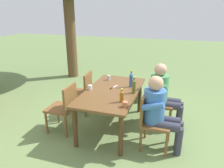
{
  "coord_description": "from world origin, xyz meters",
  "views": [
    {
      "loc": [
        -3.26,
        -1.03,
        2.09
      ],
      "look_at": [
        0.0,
        0.0,
        0.84
      ],
      "focal_mm": 33.72,
      "sensor_mm": 36.0,
      "label": 1
    }
  ],
  "objects_px": {
    "person_in_white_shirt": "(159,110)",
    "bottle_amber": "(122,96)",
    "chair_near_left": "(151,119)",
    "table_knife": "(113,87)",
    "cup_glass": "(90,87)",
    "chair_near_right": "(157,100)",
    "bottle_olive": "(134,86)",
    "backpack_by_near_side": "(136,92)",
    "cup_steel": "(109,78)",
    "cup_terracotta": "(125,104)",
    "chair_far_right": "(83,91)",
    "dining_table": "(112,95)",
    "person_in_plaid_shirt": "(163,92)",
    "chair_far_left": "(65,106)",
    "bottle_blue": "(131,80)"
  },
  "relations": [
    {
      "from": "person_in_white_shirt",
      "to": "bottle_amber",
      "type": "relative_size",
      "value": 5.3
    },
    {
      "from": "chair_near_left",
      "to": "table_knife",
      "type": "distance_m",
      "value": 0.95
    },
    {
      "from": "cup_glass",
      "to": "chair_near_right",
      "type": "bearing_deg",
      "value": -68.56
    },
    {
      "from": "bottle_olive",
      "to": "cup_glass",
      "type": "relative_size",
      "value": 3.59
    },
    {
      "from": "chair_near_left",
      "to": "backpack_by_near_side",
      "type": "distance_m",
      "value": 1.76
    },
    {
      "from": "cup_steel",
      "to": "backpack_by_near_side",
      "type": "bearing_deg",
      "value": -28.8
    },
    {
      "from": "person_in_white_shirt",
      "to": "cup_terracotta",
      "type": "relative_size",
      "value": 14.26
    },
    {
      "from": "bottle_amber",
      "to": "cup_terracotta",
      "type": "xyz_separation_m",
      "value": [
        -0.15,
        -0.09,
        -0.06
      ]
    },
    {
      "from": "backpack_by_near_side",
      "to": "cup_terracotta",
      "type": "bearing_deg",
      "value": -173.86
    },
    {
      "from": "chair_near_right",
      "to": "bottle_amber",
      "type": "relative_size",
      "value": 3.91
    },
    {
      "from": "chair_far_right",
      "to": "cup_glass",
      "type": "xyz_separation_m",
      "value": [
        -0.45,
        -0.37,
        0.28
      ]
    },
    {
      "from": "dining_table",
      "to": "chair_far_right",
      "type": "bearing_deg",
      "value": 63.27
    },
    {
      "from": "chair_near_left",
      "to": "chair_far_right",
      "type": "xyz_separation_m",
      "value": [
        0.74,
        1.5,
        0.0
      ]
    },
    {
      "from": "backpack_by_near_side",
      "to": "cup_steel",
      "type": "bearing_deg",
      "value": 151.2
    },
    {
      "from": "cup_glass",
      "to": "cup_steel",
      "type": "distance_m",
      "value": 0.62
    },
    {
      "from": "person_in_plaid_shirt",
      "to": "cup_steel",
      "type": "bearing_deg",
      "value": 81.85
    },
    {
      "from": "chair_far_right",
      "to": "bottle_amber",
      "type": "bearing_deg",
      "value": -127.16
    },
    {
      "from": "chair_far_left",
      "to": "cup_glass",
      "type": "bearing_deg",
      "value": -51.27
    },
    {
      "from": "bottle_olive",
      "to": "cup_terracotta",
      "type": "xyz_separation_m",
      "value": [
        -0.55,
        0.01,
        -0.09
      ]
    },
    {
      "from": "chair_far_right",
      "to": "person_in_white_shirt",
      "type": "height_order",
      "value": "person_in_white_shirt"
    },
    {
      "from": "chair_far_right",
      "to": "bottle_amber",
      "type": "xyz_separation_m",
      "value": [
        -0.78,
        -1.03,
        0.33
      ]
    },
    {
      "from": "chair_far_right",
      "to": "table_knife",
      "type": "relative_size",
      "value": 3.67
    },
    {
      "from": "bottle_olive",
      "to": "backpack_by_near_side",
      "type": "xyz_separation_m",
      "value": [
        1.28,
        0.21,
        -0.64
      ]
    },
    {
      "from": "table_knife",
      "to": "backpack_by_near_side",
      "type": "bearing_deg",
      "value": -10.12
    },
    {
      "from": "chair_near_right",
      "to": "chair_far_left",
      "type": "relative_size",
      "value": 1.0
    },
    {
      "from": "bottle_blue",
      "to": "backpack_by_near_side",
      "type": "xyz_separation_m",
      "value": [
        1.0,
        0.09,
        -0.65
      ]
    },
    {
      "from": "bottle_olive",
      "to": "backpack_by_near_side",
      "type": "relative_size",
      "value": 0.69
    },
    {
      "from": "dining_table",
      "to": "cup_steel",
      "type": "relative_size",
      "value": 17.39
    },
    {
      "from": "bottle_blue",
      "to": "backpack_by_near_side",
      "type": "bearing_deg",
      "value": 5.36
    },
    {
      "from": "person_in_white_shirt",
      "to": "chair_near_right",
      "type": "bearing_deg",
      "value": 8.43
    },
    {
      "from": "chair_near_right",
      "to": "person_in_white_shirt",
      "type": "height_order",
      "value": "person_in_white_shirt"
    },
    {
      "from": "chair_near_right",
      "to": "cup_terracotta",
      "type": "bearing_deg",
      "value": 158.17
    },
    {
      "from": "person_in_white_shirt",
      "to": "bottle_amber",
      "type": "height_order",
      "value": "person_in_white_shirt"
    },
    {
      "from": "chair_near_right",
      "to": "cup_terracotta",
      "type": "distance_m",
      "value": 1.03
    },
    {
      "from": "chair_far_right",
      "to": "cup_terracotta",
      "type": "xyz_separation_m",
      "value": [
        -0.93,
        -1.13,
        0.28
      ]
    },
    {
      "from": "chair_far_right",
      "to": "bottle_blue",
      "type": "height_order",
      "value": "bottle_blue"
    },
    {
      "from": "person_in_plaid_shirt",
      "to": "cup_terracotta",
      "type": "bearing_deg",
      "value": 152.61
    },
    {
      "from": "chair_near_left",
      "to": "bottle_blue",
      "type": "xyz_separation_m",
      "value": [
        0.64,
        0.47,
        0.37
      ]
    },
    {
      "from": "backpack_by_near_side",
      "to": "bottle_olive",
      "type": "bearing_deg",
      "value": -170.83
    },
    {
      "from": "bottle_olive",
      "to": "bottle_amber",
      "type": "bearing_deg",
      "value": 165.72
    },
    {
      "from": "chair_near_left",
      "to": "chair_far_right",
      "type": "distance_m",
      "value": 1.67
    },
    {
      "from": "chair_far_right",
      "to": "table_knife",
      "type": "distance_m",
      "value": 0.8
    },
    {
      "from": "dining_table",
      "to": "chair_near_left",
      "type": "height_order",
      "value": "chair_near_left"
    },
    {
      "from": "chair_near_right",
      "to": "cup_terracotta",
      "type": "xyz_separation_m",
      "value": [
        -0.92,
        0.37,
        0.28
      ]
    },
    {
      "from": "bottle_blue",
      "to": "person_in_plaid_shirt",
      "type": "bearing_deg",
      "value": -80.99
    },
    {
      "from": "chair_near_left",
      "to": "chair_far_right",
      "type": "relative_size",
      "value": 1.0
    },
    {
      "from": "bottle_blue",
      "to": "backpack_by_near_side",
      "type": "height_order",
      "value": "bottle_blue"
    },
    {
      "from": "chair_far_right",
      "to": "cup_steel",
      "type": "xyz_separation_m",
      "value": [
        0.15,
        -0.52,
        0.28
      ]
    },
    {
      "from": "dining_table",
      "to": "bottle_olive",
      "type": "xyz_separation_m",
      "value": [
        -0.0,
        -0.39,
        0.21
      ]
    },
    {
      "from": "chair_far_right",
      "to": "person_in_white_shirt",
      "type": "distance_m",
      "value": 1.78
    }
  ]
}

